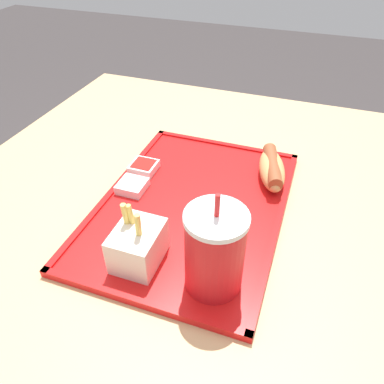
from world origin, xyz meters
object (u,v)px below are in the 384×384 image
Objects in this scene: sauce_cup_ketchup at (144,167)px; fries_carton at (135,244)px; hot_dog_far at (272,169)px; soda_cup at (215,251)px; sauce_cup_mayo at (132,186)px.

fries_carton is at bearing 22.70° from sauce_cup_ketchup.
hot_dog_far is 0.33m from fries_carton.
soda_cup is at bearing -6.67° from hot_dog_far.
sauce_cup_ketchup is (0.06, -0.26, -0.01)m from hot_dog_far.
sauce_cup_mayo is at bearing -126.83° from soda_cup.
hot_dog_far is at bearing 103.68° from sauce_cup_ketchup.
sauce_cup_mayo is (-0.16, -0.09, -0.02)m from fries_carton.
soda_cup is 3.21× the size of sauce_cup_mayo.
sauce_cup_ketchup is (-0.23, -0.10, -0.02)m from fries_carton.
hot_dog_far is (-0.29, 0.03, -0.04)m from soda_cup.
sauce_cup_mayo is (-0.16, -0.22, -0.06)m from soda_cup.
hot_dog_far is at bearing 150.60° from fries_carton.
soda_cup is 0.13m from fries_carton.
fries_carton is at bearing 28.88° from sauce_cup_mayo.
soda_cup reaches higher than sauce_cup_mayo.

